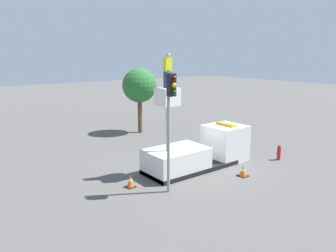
{
  "coord_description": "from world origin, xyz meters",
  "views": [
    {
      "loc": [
        -11.85,
        -13.24,
        6.38
      ],
      "look_at": [
        -2.33,
        -0.87,
        2.96
      ],
      "focal_mm": 35.0,
      "sensor_mm": 36.0,
      "label": 1
    }
  ],
  "objects_px": {
    "worker": "(168,70)",
    "tree_left_bg": "(139,86)",
    "traffic_cone_rear": "(130,181)",
    "fire_hydrant": "(279,153)",
    "bucket_truck": "(200,151)",
    "traffic_cone_curbside": "(243,171)",
    "traffic_light_pole": "(170,108)"
  },
  "relations": [
    {
      "from": "worker",
      "to": "tree_left_bg",
      "type": "height_order",
      "value": "worker"
    },
    {
      "from": "traffic_cone_rear",
      "to": "fire_hydrant",
      "type": "bearing_deg",
      "value": -11.46
    },
    {
      "from": "fire_hydrant",
      "to": "tree_left_bg",
      "type": "height_order",
      "value": "tree_left_bg"
    },
    {
      "from": "bucket_truck",
      "to": "traffic_cone_curbside",
      "type": "xyz_separation_m",
      "value": [
        0.79,
        -2.56,
        -0.64
      ]
    },
    {
      "from": "traffic_light_pole",
      "to": "traffic_cone_rear",
      "type": "xyz_separation_m",
      "value": [
        -1.14,
        1.71,
        -3.74
      ]
    },
    {
      "from": "bucket_truck",
      "to": "traffic_cone_curbside",
      "type": "relative_size",
      "value": 11.03
    },
    {
      "from": "traffic_cone_curbside",
      "to": "fire_hydrant",
      "type": "bearing_deg",
      "value": 6.85
    },
    {
      "from": "tree_left_bg",
      "to": "traffic_cone_curbside",
      "type": "bearing_deg",
      "value": -95.4
    },
    {
      "from": "bucket_truck",
      "to": "traffic_light_pole",
      "type": "xyz_separation_m",
      "value": [
        -3.63,
        -1.88,
        3.11
      ]
    },
    {
      "from": "worker",
      "to": "traffic_cone_rear",
      "type": "relative_size",
      "value": 2.77
    },
    {
      "from": "worker",
      "to": "traffic_cone_curbside",
      "type": "relative_size",
      "value": 2.9
    },
    {
      "from": "worker",
      "to": "tree_left_bg",
      "type": "distance_m",
      "value": 10.36
    },
    {
      "from": "bucket_truck",
      "to": "fire_hydrant",
      "type": "bearing_deg",
      "value": -23.95
    },
    {
      "from": "traffic_cone_curbside",
      "to": "tree_left_bg",
      "type": "distance_m",
      "value": 12.44
    },
    {
      "from": "traffic_light_pole",
      "to": "tree_left_bg",
      "type": "bearing_deg",
      "value": 63.63
    },
    {
      "from": "bucket_truck",
      "to": "traffic_cone_rear",
      "type": "relative_size",
      "value": 10.56
    },
    {
      "from": "traffic_cone_rear",
      "to": "tree_left_bg",
      "type": "bearing_deg",
      "value": 54.76
    },
    {
      "from": "fire_hydrant",
      "to": "traffic_cone_curbside",
      "type": "bearing_deg",
      "value": -173.15
    },
    {
      "from": "worker",
      "to": "tree_left_bg",
      "type": "xyz_separation_m",
      "value": [
        4.25,
        9.29,
        -1.71
      ]
    },
    {
      "from": "bucket_truck",
      "to": "traffic_cone_curbside",
      "type": "bearing_deg",
      "value": -72.88
    },
    {
      "from": "traffic_cone_curbside",
      "to": "traffic_light_pole",
      "type": "bearing_deg",
      "value": 171.24
    },
    {
      "from": "fire_hydrant",
      "to": "traffic_cone_rear",
      "type": "height_order",
      "value": "fire_hydrant"
    },
    {
      "from": "traffic_light_pole",
      "to": "fire_hydrant",
      "type": "bearing_deg",
      "value": -1.44
    },
    {
      "from": "worker",
      "to": "traffic_cone_curbside",
      "type": "xyz_separation_m",
      "value": [
        3.13,
        -2.56,
        -5.31
      ]
    },
    {
      "from": "traffic_light_pole",
      "to": "tree_left_bg",
      "type": "xyz_separation_m",
      "value": [
        5.54,
        11.17,
        -0.16
      ]
    },
    {
      "from": "bucket_truck",
      "to": "worker",
      "type": "bearing_deg",
      "value": 180.0
    },
    {
      "from": "traffic_cone_rear",
      "to": "tree_left_bg",
      "type": "distance_m",
      "value": 12.12
    },
    {
      "from": "worker",
      "to": "fire_hydrant",
      "type": "xyz_separation_m",
      "value": [
        7.05,
        -2.09,
        -5.13
      ]
    },
    {
      "from": "worker",
      "to": "traffic_cone_rear",
      "type": "height_order",
      "value": "worker"
    },
    {
      "from": "worker",
      "to": "traffic_cone_rear",
      "type": "bearing_deg",
      "value": -176.01
    },
    {
      "from": "fire_hydrant",
      "to": "traffic_cone_rear",
      "type": "xyz_separation_m",
      "value": [
        -9.48,
        1.92,
        -0.17
      ]
    },
    {
      "from": "worker",
      "to": "bucket_truck",
      "type": "bearing_deg",
      "value": 0.0
    }
  ]
}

